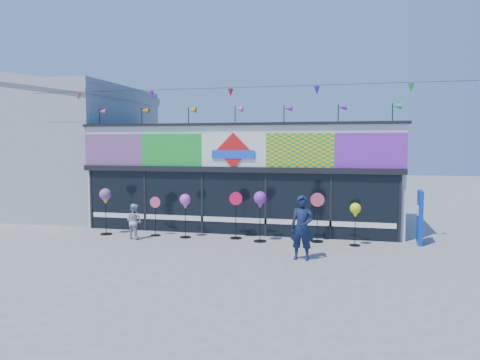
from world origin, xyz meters
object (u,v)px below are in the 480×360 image
(spinner_0, at_px, (105,198))
(child, at_px, (134,221))
(spinner_1, at_px, (155,215))
(spinner_2, at_px, (185,203))
(spinner_5, at_px, (317,216))
(spinner_4, at_px, (260,201))
(spinner_6, at_px, (355,211))
(blue_sign, at_px, (420,217))
(adult_man, at_px, (302,228))
(spinner_3, at_px, (236,214))

(spinner_0, relative_size, child, 1.38)
(spinner_1, relative_size, spinner_2, 0.91)
(spinner_1, bearing_deg, spinner_5, 2.71)
(spinner_1, height_order, child, spinner_1)
(spinner_4, relative_size, spinner_6, 1.22)
(blue_sign, distance_m, spinner_6, 2.26)
(spinner_1, bearing_deg, spinner_0, -173.91)
(spinner_1, height_order, spinner_6, spinner_1)
(spinner_0, height_order, spinner_2, spinner_0)
(spinner_5, bearing_deg, spinner_4, -167.79)
(blue_sign, xyz_separation_m, spinner_4, (-5.24, -0.90, 0.48))
(spinner_5, bearing_deg, child, -171.32)
(spinner_0, height_order, spinner_5, spinner_0)
(adult_man, relative_size, child, 1.50)
(adult_man, bearing_deg, child, 169.62)
(child, bearing_deg, adult_man, -178.89)
(spinner_3, xyz_separation_m, spinner_6, (4.07, -0.24, 0.26))
(blue_sign, relative_size, spinner_3, 1.08)
(spinner_2, distance_m, spinner_4, 2.71)
(spinner_1, height_order, spinner_3, spinner_3)
(spinner_6, bearing_deg, adult_man, -123.41)
(child, bearing_deg, spinner_5, -155.20)
(spinner_1, relative_size, child, 1.15)
(blue_sign, bearing_deg, spinner_1, -172.42)
(spinner_0, xyz_separation_m, adult_man, (7.41, -2.11, -0.44))
(spinner_2, xyz_separation_m, spinner_4, (2.71, -0.06, 0.13))
(spinner_3, bearing_deg, spinner_6, -3.36)
(spinner_2, distance_m, child, 1.90)
(child, bearing_deg, spinner_2, -144.03)
(spinner_4, height_order, child, spinner_4)
(spinner_3, height_order, adult_man, adult_man)
(spinner_4, xyz_separation_m, adult_man, (1.65, -2.17, -0.45))
(spinner_0, xyz_separation_m, spinner_3, (4.83, 0.39, -0.49))
(spinner_2, height_order, child, spinner_2)
(spinner_1, bearing_deg, spinner_3, 3.67)
(spinner_4, bearing_deg, blue_sign, 9.78)
(spinner_6, bearing_deg, spinner_3, 176.64)
(spinner_0, bearing_deg, spinner_5, 3.54)
(spinner_3, relative_size, spinner_6, 1.17)
(spinner_0, distance_m, child, 1.63)
(spinner_0, distance_m, spinner_2, 3.05)
(blue_sign, bearing_deg, spinner_3, -171.87)
(spinner_6, bearing_deg, spinner_2, -179.72)
(spinner_1, distance_m, spinner_5, 5.79)
(blue_sign, height_order, spinner_1, blue_sign)
(spinner_4, bearing_deg, adult_man, -52.71)
(spinner_4, xyz_separation_m, spinner_5, (1.90, 0.41, -0.49))
(spinner_1, height_order, spinner_4, spinner_4)
(spinner_2, relative_size, child, 1.26)
(spinner_4, bearing_deg, spinner_5, 12.21)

